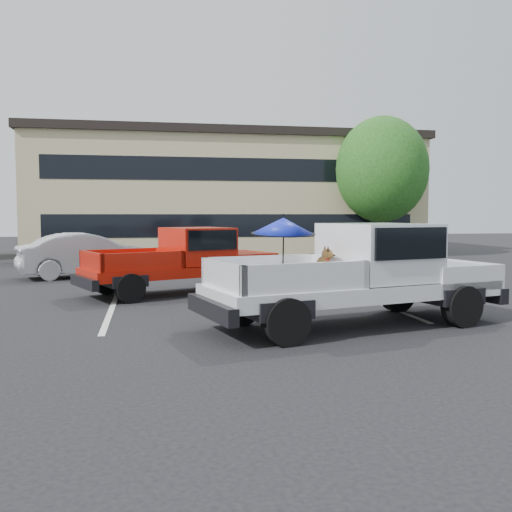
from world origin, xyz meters
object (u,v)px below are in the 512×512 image
(tree_right, at_px, (382,170))
(tree_back, at_px, (283,176))
(silver_pickup, at_px, (367,268))
(silver_sedan, at_px, (88,255))
(red_pickup, at_px, (192,257))

(tree_right, height_order, tree_back, tree_back)
(silver_pickup, bearing_deg, tree_right, 52.44)
(silver_pickup, distance_m, silver_sedan, 11.09)
(silver_pickup, relative_size, red_pickup, 1.10)
(silver_sedan, bearing_deg, tree_right, -80.26)
(silver_pickup, height_order, silver_sedan, silver_pickup)
(silver_pickup, height_order, red_pickup, silver_pickup)
(tree_back, relative_size, silver_sedan, 1.63)
(tree_back, xyz_separation_m, red_pickup, (-7.08, -19.37, -3.48))
(silver_sedan, bearing_deg, silver_pickup, -165.87)
(tree_back, bearing_deg, tree_right, -69.44)
(tree_right, distance_m, red_pickup, 15.54)
(silver_pickup, bearing_deg, silver_sedan, 108.61)
(tree_right, xyz_separation_m, silver_sedan, (-13.15, -6.97, -3.49))
(silver_sedan, bearing_deg, red_pickup, -163.26)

